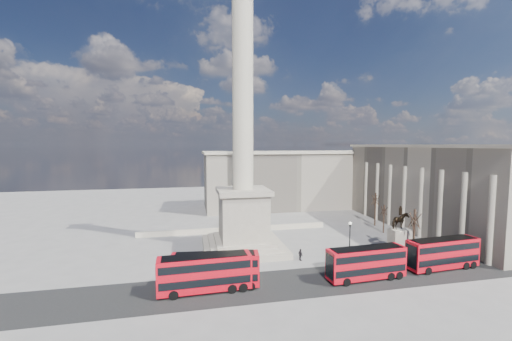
{
  "coord_description": "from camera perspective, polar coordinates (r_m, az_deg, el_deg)",
  "views": [
    {
      "loc": [
        -8.93,
        -48.87,
        18.57
      ],
      "look_at": [
        1.77,
        2.38,
        14.24
      ],
      "focal_mm": 22.0,
      "sensor_mm": 36.0,
      "label": 1
    }
  ],
  "objects": [
    {
      "name": "ground",
      "position": [
        53.04,
        -1.4,
        -15.77
      ],
      "size": [
        180.0,
        180.0,
        0.0
      ],
      "primitive_type": "plane",
      "color": "gray",
      "rests_on": "ground"
    },
    {
      "name": "asphalt_road",
      "position": [
        45.28,
        7.67,
        -19.52
      ],
      "size": [
        120.0,
        9.0,
        0.01
      ],
      "primitive_type": "cube",
      "color": "#262626",
      "rests_on": "ground"
    },
    {
      "name": "nelsons_column",
      "position": [
        54.9,
        -2.37,
        -1.19
      ],
      "size": [
        14.0,
        14.0,
        49.85
      ],
      "color": "#A69C8A",
      "rests_on": "ground"
    },
    {
      "name": "balustrade_wall",
      "position": [
        67.92,
        -3.88,
        -10.67
      ],
      "size": [
        40.0,
        0.6,
        1.1
      ],
      "primitive_type": "cube",
      "color": "beige",
      "rests_on": "ground"
    },
    {
      "name": "building_east",
      "position": [
        80.38,
        30.5,
        -2.54
      ],
      "size": [
        19.0,
        46.0,
        18.6
      ],
      "color": "#B8AD97",
      "rests_on": "ground"
    },
    {
      "name": "building_northeast",
      "position": [
        94.02,
        6.2,
        -1.55
      ],
      "size": [
        51.0,
        17.0,
        16.6
      ],
      "color": "#B8AD97",
      "rests_on": "ground"
    },
    {
      "name": "red_bus_a",
      "position": [
        42.83,
        -7.32,
        -17.5
      ],
      "size": [
        11.48,
        3.78,
        4.57
      ],
      "rotation": [
        0.0,
        0.0,
        -0.11
      ],
      "color": "red",
      "rests_on": "ground"
    },
    {
      "name": "red_bus_b",
      "position": [
        41.98,
        -9.16,
        -17.88
      ],
      "size": [
        11.72,
        3.09,
        4.72
      ],
      "rotation": [
        0.0,
        0.0,
        0.03
      ],
      "color": "red",
      "rests_on": "ground"
    },
    {
      "name": "red_bus_c",
      "position": [
        47.44,
        19.47,
        -15.52
      ],
      "size": [
        11.25,
        3.18,
        4.51
      ],
      "rotation": [
        0.0,
        0.0,
        0.05
      ],
      "color": "red",
      "rests_on": "ground"
    },
    {
      "name": "red_bus_d",
      "position": [
        55.86,
        30.86,
        -12.76
      ],
      "size": [
        11.53,
        3.41,
        4.61
      ],
      "rotation": [
        0.0,
        0.0,
        0.07
      ],
      "color": "red",
      "rests_on": "ground"
    },
    {
      "name": "victorian_lamp",
      "position": [
        54.38,
        16.69,
        -11.48
      ],
      "size": [
        0.52,
        0.52,
        6.07
      ],
      "rotation": [
        0.0,
        0.0,
        -0.34
      ],
      "color": "black",
      "rests_on": "ground"
    },
    {
      "name": "equestrian_statue",
      "position": [
        59.15,
        24.63,
        -11.07
      ],
      "size": [
        4.01,
        3.0,
        8.34
      ],
      "color": "beige",
      "rests_on": "ground"
    },
    {
      "name": "bare_tree_near",
      "position": [
        56.52,
        26.88,
        -7.72
      ],
      "size": [
        2.0,
        2.0,
        8.74
      ],
      "rotation": [
        0.0,
        0.0,
        -0.21
      ],
      "color": "#332319",
      "rests_on": "ground"
    },
    {
      "name": "bare_tree_mid",
      "position": [
        71.59,
        22.27,
        -6.58
      ],
      "size": [
        1.66,
        1.66,
        6.31
      ],
      "rotation": [
        0.0,
        0.0,
        0.29
      ],
      "color": "#332319",
      "rests_on": "ground"
    },
    {
      "name": "bare_tree_far",
      "position": [
        76.89,
        20.91,
        -4.79
      ],
      "size": [
        1.95,
        1.95,
        7.97
      ],
      "rotation": [
        0.0,
        0.0,
        -0.13
      ],
      "color": "#332319",
      "rests_on": "ground"
    },
    {
      "name": "pedestrian_walking",
      "position": [
        62.28,
        25.76,
        -12.32
      ],
      "size": [
        0.7,
        0.6,
        1.61
      ],
      "primitive_type": "imported",
      "rotation": [
        0.0,
        0.0,
        0.44
      ],
      "color": "black",
      "rests_on": "ground"
    },
    {
      "name": "pedestrian_standing",
      "position": [
        64.26,
        30.55,
        -11.92
      ],
      "size": [
        1.08,
        1.01,
        1.77
      ],
      "primitive_type": "imported",
      "rotation": [
        0.0,
        0.0,
        3.66
      ],
      "color": "black",
      "rests_on": "ground"
    },
    {
      "name": "pedestrian_crossing",
      "position": [
        52.48,
        8.08,
        -14.92
      ],
      "size": [
        0.73,
        1.21,
        1.93
      ],
      "primitive_type": "imported",
      "rotation": [
        0.0,
        0.0,
        1.82
      ],
      "color": "black",
      "rests_on": "ground"
    }
  ]
}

